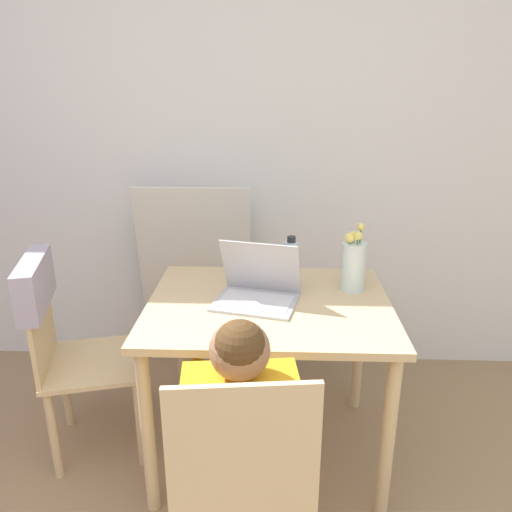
{
  "coord_description": "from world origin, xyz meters",
  "views": [
    {
      "loc": [
        0.31,
        -0.39,
        1.55
      ],
      "look_at": [
        0.24,
        1.45,
        0.9
      ],
      "focal_mm": 35.0,
      "sensor_mm": 36.0,
      "label": 1
    }
  ],
  "objects": [
    {
      "name": "wall_back",
      "position": [
        0.0,
        2.23,
        1.25
      ],
      "size": [
        6.4,
        0.05,
        2.5
      ],
      "color": "white",
      "rests_on": "ground_plane"
    },
    {
      "name": "dining_table",
      "position": [
        0.29,
        1.41,
        0.62
      ],
      "size": [
        0.96,
        0.77,
        0.72
      ],
      "color": "#D6B784",
      "rests_on": "ground_plane"
    },
    {
      "name": "chair_occupied",
      "position": [
        0.23,
        0.71,
        0.45
      ],
      "size": [
        0.44,
        0.44,
        0.88
      ],
      "rotation": [
        0.0,
        0.0,
        3.25
      ],
      "color": "#D6B784",
      "rests_on": "ground_plane"
    },
    {
      "name": "chair_spare",
      "position": [
        -0.57,
        1.4,
        0.6
      ],
      "size": [
        0.52,
        0.49,
        0.89
      ],
      "rotation": [
        0.0,
        0.0,
        1.82
      ],
      "color": "#D6B784",
      "rests_on": "ground_plane"
    },
    {
      "name": "person_seated",
      "position": [
        0.21,
        0.83,
        0.59
      ],
      "size": [
        0.37,
        0.45,
        0.96
      ],
      "rotation": [
        0.0,
        0.0,
        3.25
      ],
      "color": "orange",
      "rests_on": "ground_plane"
    },
    {
      "name": "laptop",
      "position": [
        0.24,
        1.43,
        0.77
      ],
      "size": [
        0.36,
        0.31,
        0.24
      ],
      "rotation": [
        0.0,
        0.0,
        -0.23
      ],
      "color": "#B2B2B7",
      "rests_on": "dining_table"
    },
    {
      "name": "flower_vase",
      "position": [
        0.63,
        1.55,
        0.83
      ],
      "size": [
        0.1,
        0.1,
        0.29
      ],
      "color": "silver",
      "rests_on": "dining_table"
    },
    {
      "name": "water_bottle",
      "position": [
        0.38,
        1.52,
        0.83
      ],
      "size": [
        0.06,
        0.06,
        0.24
      ],
      "color": "silver",
      "rests_on": "dining_table"
    },
    {
      "name": "cardboard_panel",
      "position": [
        -0.11,
        2.09,
        0.52
      ],
      "size": [
        0.59,
        0.16,
        1.05
      ],
      "color": "silver",
      "rests_on": "ground_plane"
    }
  ]
}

